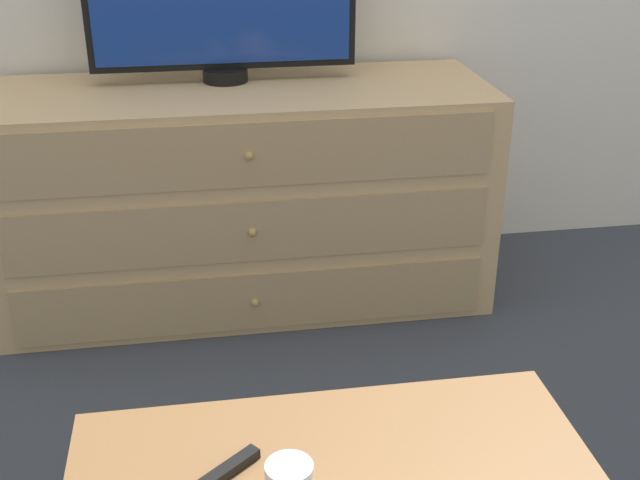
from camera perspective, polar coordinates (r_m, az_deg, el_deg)
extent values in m
plane|color=#383D47|center=(2.90, -4.35, -0.76)|extent=(12.00, 12.00, 0.00)
cube|color=tan|center=(2.49, -5.35, 3.16)|extent=(1.47, 0.53, 0.68)
cube|color=tan|center=(2.35, -4.66, -4.39)|extent=(1.35, 0.01, 0.18)
sphere|color=tan|center=(2.34, -4.64, -4.46)|extent=(0.02, 0.02, 0.02)
cube|color=tan|center=(2.25, -4.86, 0.60)|extent=(1.35, 0.01, 0.18)
sphere|color=tan|center=(2.24, -4.84, 0.54)|extent=(0.02, 0.02, 0.02)
cube|color=tan|center=(2.16, -5.07, 6.03)|extent=(1.35, 0.01, 0.18)
sphere|color=tan|center=(2.16, -5.06, 5.98)|extent=(0.02, 0.02, 0.02)
cylinder|color=black|center=(2.46, -6.74, 11.58)|extent=(0.13, 0.13, 0.04)
cylinder|color=brown|center=(1.70, 13.51, -15.43)|extent=(0.04, 0.04, 0.36)
cube|color=black|center=(1.34, -7.04, -16.22)|extent=(0.13, 0.11, 0.02)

